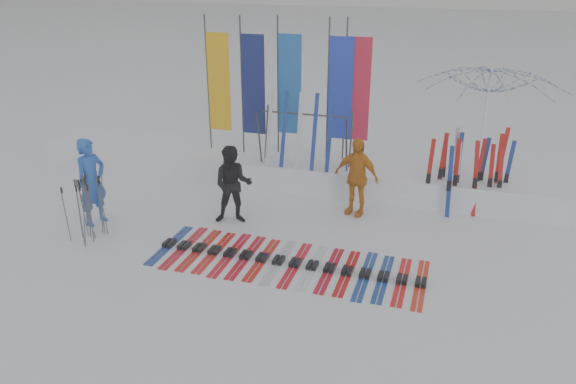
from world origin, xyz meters
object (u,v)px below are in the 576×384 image
(person_black, at_px, (233,185))
(ski_rack, at_px, (305,132))
(person_yellow, at_px, (356,177))
(person_blue, at_px, (92,182))
(tent_canopy, at_px, (485,127))
(ski_row, at_px, (286,262))

(person_black, xyz_separation_m, ski_rack, (0.88, 2.11, 0.59))
(person_yellow, relative_size, ski_rack, 0.81)
(person_blue, xyz_separation_m, ski_rack, (3.51, 2.99, 0.50))
(person_blue, height_order, person_yellow, person_blue)
(person_blue, relative_size, person_yellow, 1.08)
(person_yellow, height_order, tent_canopy, tent_canopy)
(person_blue, bearing_deg, ski_row, -81.18)
(person_black, bearing_deg, person_blue, -179.87)
(person_yellow, relative_size, tent_canopy, 0.51)
(person_black, bearing_deg, person_yellow, 8.26)
(person_yellow, bearing_deg, person_black, -137.91)
(ski_row, bearing_deg, person_blue, 173.77)
(tent_canopy, bearing_deg, person_black, -143.91)
(person_blue, height_order, tent_canopy, tent_canopy)
(person_blue, distance_m, tent_canopy, 8.52)
(person_black, bearing_deg, ski_rack, 49.12)
(person_blue, height_order, person_black, person_blue)
(person_black, relative_size, ski_row, 0.33)
(tent_canopy, xyz_separation_m, ski_rack, (-3.82, -1.32, -0.06))
(tent_canopy, relative_size, ski_rack, 1.58)
(person_yellow, bearing_deg, ski_row, -90.96)
(ski_rack, bearing_deg, ski_row, -79.35)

